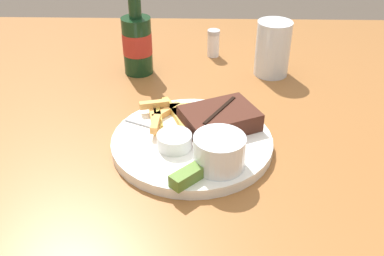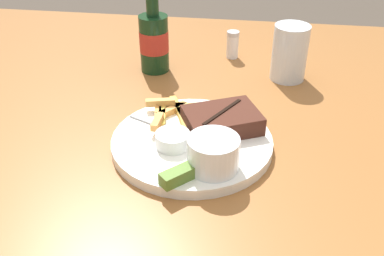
% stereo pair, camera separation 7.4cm
% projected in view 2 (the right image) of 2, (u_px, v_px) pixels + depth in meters
% --- Properties ---
extents(dining_table, '(1.50, 1.31, 0.72)m').
position_uv_depth(dining_table, '(192.00, 174.00, 0.80)').
color(dining_table, '#935B2D').
rests_on(dining_table, ground_plane).
extents(dinner_plate, '(0.27, 0.27, 0.02)m').
position_uv_depth(dinner_plate, '(192.00, 142.00, 0.76)').
color(dinner_plate, white).
rests_on(dinner_plate, dining_table).
extents(steak_portion, '(0.15, 0.13, 0.03)m').
position_uv_depth(steak_portion, '(222.00, 120.00, 0.77)').
color(steak_portion, '#472319').
rests_on(steak_portion, dinner_plate).
extents(fries_pile, '(0.10, 0.13, 0.02)m').
position_uv_depth(fries_pile, '(172.00, 113.00, 0.81)').
color(fries_pile, '#E5A04D').
rests_on(fries_pile, dinner_plate).
extents(coleslaw_cup, '(0.08, 0.08, 0.05)m').
position_uv_depth(coleslaw_cup, '(213.00, 152.00, 0.67)').
color(coleslaw_cup, white).
rests_on(coleslaw_cup, dinner_plate).
extents(dipping_sauce_cup, '(0.06, 0.06, 0.02)m').
position_uv_depth(dipping_sauce_cup, '(173.00, 139.00, 0.73)').
color(dipping_sauce_cup, silver).
rests_on(dipping_sauce_cup, dinner_plate).
extents(pickle_spear, '(0.06, 0.06, 0.02)m').
position_uv_depth(pickle_spear, '(179.00, 174.00, 0.66)').
color(pickle_spear, '#567A2D').
rests_on(pickle_spear, dinner_plate).
extents(fork_utensil, '(0.13, 0.07, 0.00)m').
position_uv_depth(fork_utensil, '(158.00, 125.00, 0.79)').
color(fork_utensil, '#B7B7BC').
rests_on(fork_utensil, dinner_plate).
extents(knife_utensil, '(0.10, 0.15, 0.01)m').
position_uv_depth(knife_utensil, '(199.00, 128.00, 0.78)').
color(knife_utensil, '#B7B7BC').
rests_on(knife_utensil, dinner_plate).
extents(beer_bottle, '(0.06, 0.06, 0.20)m').
position_uv_depth(beer_bottle, '(154.00, 40.00, 0.98)').
color(beer_bottle, '#143319').
rests_on(beer_bottle, dining_table).
extents(drinking_glass, '(0.07, 0.07, 0.12)m').
position_uv_depth(drinking_glass, '(290.00, 53.00, 0.95)').
color(drinking_glass, silver).
rests_on(drinking_glass, dining_table).
extents(salt_shaker, '(0.03, 0.03, 0.07)m').
position_uv_depth(salt_shaker, '(233.00, 44.00, 1.06)').
color(salt_shaker, white).
rests_on(salt_shaker, dining_table).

